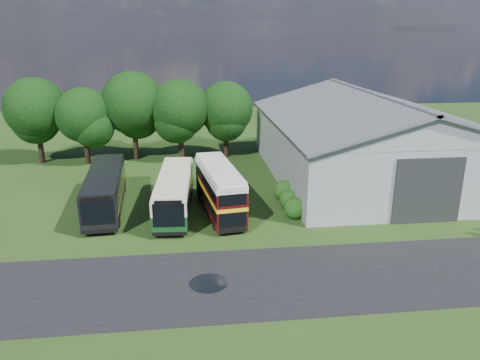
{
  "coord_description": "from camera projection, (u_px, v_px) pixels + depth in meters",
  "views": [
    {
      "loc": [
        -2.47,
        -26.51,
        13.77
      ],
      "look_at": [
        1.62,
        8.0,
        2.54
      ],
      "focal_mm": 35.0,
      "sensor_mm": 36.0,
      "label": 1
    }
  ],
  "objects": [
    {
      "name": "tree_right_a",
      "position": [
        180.0,
        109.0,
        49.96
      ],
      "size": [
        6.26,
        6.26,
        8.83
      ],
      "color": "black",
      "rests_on": "ground"
    },
    {
      "name": "bus_green_single",
      "position": [
        175.0,
        192.0,
        36.71
      ],
      "size": [
        3.14,
        10.95,
        2.98
      ],
      "rotation": [
        0.0,
        0.0,
        -0.06
      ],
      "color": "black",
      "rests_on": "ground"
    },
    {
      "name": "tree_left_b",
      "position": [
        83.0,
        115.0,
        48.69
      ],
      "size": [
        5.78,
        5.78,
        8.16
      ],
      "color": "black",
      "rests_on": "ground"
    },
    {
      "name": "puddle",
      "position": [
        208.0,
        284.0,
        26.55
      ],
      "size": [
        2.2,
        2.2,
        0.01
      ],
      "primitive_type": "cylinder",
      "color": "black",
      "rests_on": "ground"
    },
    {
      "name": "tree_left_a",
      "position": [
        36.0,
        108.0,
        48.89
      ],
      "size": [
        6.46,
        6.46,
        9.12
      ],
      "color": "black",
      "rests_on": "ground"
    },
    {
      "name": "storage_shed",
      "position": [
        368.0,
        134.0,
        45.06
      ],
      "size": [
        18.8,
        24.8,
        8.15
      ],
      "color": "gray",
      "rests_on": "ground"
    },
    {
      "name": "asphalt_road",
      "position": [
        286.0,
        279.0,
        27.06
      ],
      "size": [
        60.0,
        8.0,
        0.02
      ],
      "primitive_type": "cube",
      "color": "black",
      "rests_on": "ground"
    },
    {
      "name": "ground",
      "position": [
        230.0,
        258.0,
        29.56
      ],
      "size": [
        120.0,
        120.0,
        0.0
      ],
      "primitive_type": "plane",
      "color": "#223D13",
      "rests_on": "ground"
    },
    {
      "name": "shrub_back",
      "position": [
        284.0,
        200.0,
        39.63
      ],
      "size": [
        1.8,
        1.8,
        1.8
      ],
      "primitive_type": "sphere",
      "color": "#194714",
      "rests_on": "ground"
    },
    {
      "name": "bus_dark_single",
      "position": [
        105.0,
        189.0,
        37.15
      ],
      "size": [
        3.32,
        11.37,
        3.1
      ],
      "rotation": [
        0.0,
        0.0,
        0.06
      ],
      "color": "black",
      "rests_on": "ground"
    },
    {
      "name": "bus_maroon_double",
      "position": [
        219.0,
        190.0,
        36.14
      ],
      "size": [
        3.43,
        9.14,
        3.84
      ],
      "rotation": [
        0.0,
        0.0,
        0.13
      ],
      "color": "black",
      "rests_on": "ground"
    },
    {
      "name": "shrub_mid",
      "position": [
        289.0,
        208.0,
        37.74
      ],
      "size": [
        1.6,
        1.6,
        1.6
      ],
      "primitive_type": "sphere",
      "color": "#194714",
      "rests_on": "ground"
    },
    {
      "name": "tree_mid",
      "position": [
        133.0,
        103.0,
        50.19
      ],
      "size": [
        6.8,
        6.8,
        9.6
      ],
      "color": "black",
      "rests_on": "ground"
    },
    {
      "name": "shrub_front",
      "position": [
        295.0,
        218.0,
        35.85
      ],
      "size": [
        1.7,
        1.7,
        1.7
      ],
      "primitive_type": "sphere",
      "color": "#194714",
      "rests_on": "ground"
    },
    {
      "name": "tree_right_b",
      "position": [
        226.0,
        109.0,
        51.35
      ],
      "size": [
        5.98,
        5.98,
        8.45
      ],
      "color": "black",
      "rests_on": "ground"
    }
  ]
}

